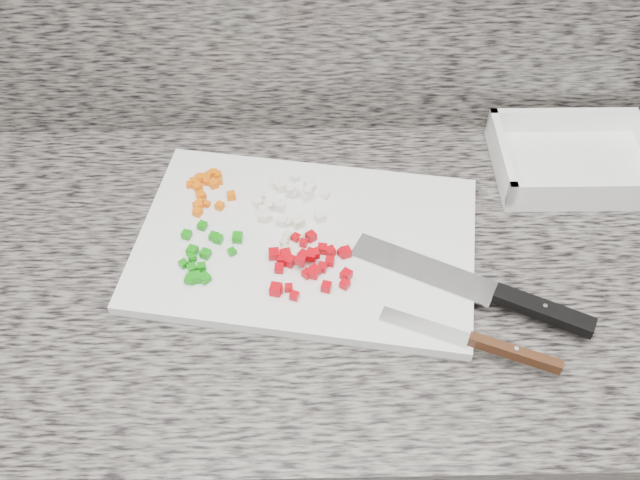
# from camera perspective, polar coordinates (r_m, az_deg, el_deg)

# --- Properties ---
(cabinet) EXTENTS (3.92, 0.62, 0.86)m
(cabinet) POSITION_cam_1_polar(r_m,az_deg,el_deg) (1.41, 1.21, -13.90)
(cabinet) COLOR white
(cabinet) RESTS_ON ground
(countertop) EXTENTS (3.96, 0.64, 0.04)m
(countertop) POSITION_cam_1_polar(r_m,az_deg,el_deg) (1.03, 1.61, -2.31)
(countertop) COLOR #68635B
(countertop) RESTS_ON cabinet
(cutting_board) EXTENTS (0.53, 0.40, 0.02)m
(cutting_board) POSITION_cam_1_polar(r_m,az_deg,el_deg) (1.03, -1.14, -0.21)
(cutting_board) COLOR white
(cutting_board) RESTS_ON countertop
(carrot_pile) EXTENTS (0.08, 0.10, 0.01)m
(carrot_pile) POSITION_cam_1_polar(r_m,az_deg,el_deg) (1.10, -9.07, 4.11)
(carrot_pile) COLOR #E86005
(carrot_pile) RESTS_ON cutting_board
(onion_pile) EXTENTS (0.12, 0.11, 0.02)m
(onion_pile) POSITION_cam_1_polar(r_m,az_deg,el_deg) (1.06, -2.67, 3.08)
(onion_pile) COLOR white
(onion_pile) RESTS_ON cutting_board
(green_pepper_pile) EXTENTS (0.09, 0.11, 0.01)m
(green_pepper_pile) POSITION_cam_1_polar(r_m,az_deg,el_deg) (1.01, -9.34, -1.22)
(green_pepper_pile) COLOR #0F820B
(green_pepper_pile) RESTS_ON cutting_board
(red_pepper_pile) EXTENTS (0.12, 0.12, 0.02)m
(red_pepper_pile) POSITION_cam_1_polar(r_m,az_deg,el_deg) (0.98, -0.94, -1.90)
(red_pepper_pile) COLOR #B6020C
(red_pepper_pile) RESTS_ON cutting_board
(garlic_pile) EXTENTS (0.05, 0.06, 0.01)m
(garlic_pile) POSITION_cam_1_polar(r_m,az_deg,el_deg) (1.02, -2.37, 0.20)
(garlic_pile) COLOR beige
(garlic_pile) RESTS_ON cutting_board
(chef_knife) EXTENTS (0.31, 0.19, 0.02)m
(chef_knife) POSITION_cam_1_polar(r_m,az_deg,el_deg) (0.98, 14.23, -4.33)
(chef_knife) COLOR #BABCC0
(chef_knife) RESTS_ON cutting_board
(paring_knife) EXTENTS (0.22, 0.11, 0.02)m
(paring_knife) POSITION_cam_1_polar(r_m,az_deg,el_deg) (0.93, 13.53, -8.25)
(paring_knife) COLOR #BABCC0
(paring_knife) RESTS_ON cutting_board
(tray) EXTENTS (0.26, 0.18, 0.05)m
(tray) POSITION_cam_1_polar(r_m,az_deg,el_deg) (1.20, 19.79, 5.90)
(tray) COLOR white
(tray) RESTS_ON countertop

